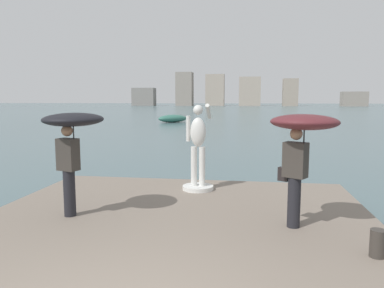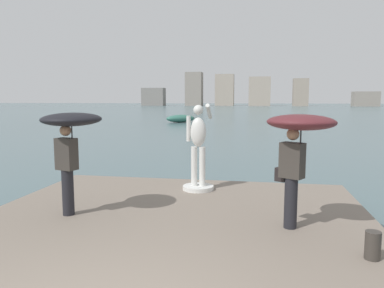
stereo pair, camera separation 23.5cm
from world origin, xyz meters
name	(u,v)px [view 1 (the left image)]	position (x,y,z in m)	size (l,w,h in m)	color
ground_plane	(236,122)	(0.00, 40.00, 0.00)	(400.00, 400.00, 0.00)	#4C666B
pier	(154,267)	(0.00, 1.98, 0.20)	(7.42, 9.96, 0.40)	slate
statue_white_figure	(198,154)	(0.12, 5.85, 1.29)	(0.76, 0.94, 2.10)	silver
onlooker_left	(72,132)	(-1.92, 3.46, 2.00)	(1.39, 1.39, 1.96)	black
onlooker_right	(302,135)	(2.20, 3.43, 2.00)	(1.56, 1.56, 1.97)	black
mooring_bollard	(378,243)	(3.12, 2.35, 0.60)	(0.21, 0.21, 0.39)	#38332D
boat_mid	(173,119)	(-7.10, 38.24, 0.43)	(3.66, 3.42, 0.86)	#336B5B
distant_skyline	(231,92)	(-5.33, 148.39, 5.42)	(91.89, 10.18, 13.54)	gray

